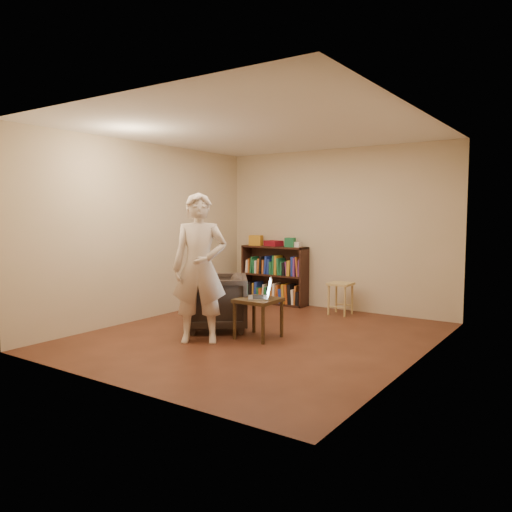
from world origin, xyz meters
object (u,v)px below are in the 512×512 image
Objects in this scene: armchair at (216,302)px; side_table at (258,305)px; laptop at (263,294)px; stool at (341,289)px; bookshelf at (275,278)px; person at (200,268)px.

armchair is 1.63× the size of side_table.
armchair is at bearing -127.45° from laptop.
laptop is (-0.19, -1.89, 0.16)m from stool.
stool is at bearing -9.79° from bookshelf.
side_table is 0.88m from person.
laptop is at bearing 36.96° from side_table.
laptop reaches higher than stool.
laptop is at bearing -61.35° from bookshelf.
laptop is at bearing 50.50° from armchair.
person reaches higher than stool.
person reaches higher than side_table.
side_table is 1.11× the size of laptop.
bookshelf reaches higher than stool.
stool is 1.94m from side_table.
armchair is 0.80m from laptop.
armchair is 0.45× the size of person.
bookshelf is 2.64× the size of laptop.
person is at bearing -15.71° from armchair.
stool is 2.10m from armchair.
armchair reaches higher than stool.
bookshelf is 2.41× the size of stool.
person is (-0.72, -2.48, 0.51)m from stool.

